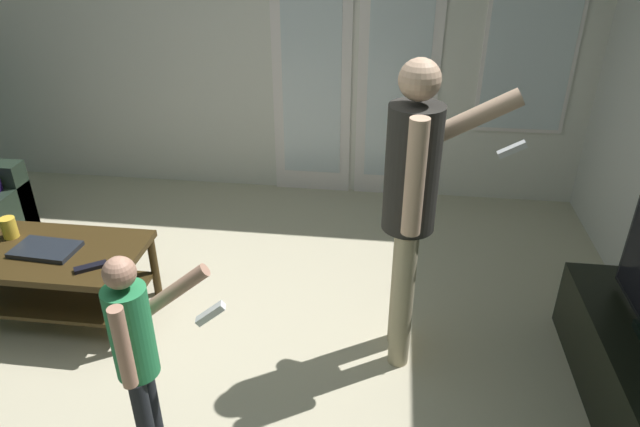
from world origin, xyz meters
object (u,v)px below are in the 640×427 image
object	(u,v)px
cup_by_laptop	(9,228)
tv_remote_black	(91,267)
person_adult	(413,194)
coffee_table	(59,269)
laptop_closed	(45,249)
person_child	(138,349)

from	to	relation	value
cup_by_laptop	tv_remote_black	world-z (taller)	cup_by_laptop
person_adult	cup_by_laptop	bearing A→B (deg)	175.71
person_adult	tv_remote_black	xyz separation A→B (m)	(-1.70, -0.08, -0.51)
coffee_table	tv_remote_black	size ratio (longest dim) A/B	5.79
coffee_table	cup_by_laptop	world-z (taller)	cup_by_laptop
laptop_closed	tv_remote_black	distance (m)	0.37
person_child	tv_remote_black	size ratio (longest dim) A/B	6.32
laptop_closed	tv_remote_black	xyz separation A→B (m)	(0.34, -0.13, -0.00)
laptop_closed	person_adult	bearing A→B (deg)	2.27
person_adult	tv_remote_black	bearing A→B (deg)	-177.14
laptop_closed	cup_by_laptop	xyz separation A→B (m)	(-0.29, 0.13, 0.05)
cup_by_laptop	coffee_table	bearing A→B (deg)	-18.86
coffee_table	laptop_closed	xyz separation A→B (m)	(-0.04, -0.01, 0.14)
person_adult	laptop_closed	bearing A→B (deg)	178.61
cup_by_laptop	person_child	bearing A→B (deg)	-39.40
coffee_table	tv_remote_black	xyz separation A→B (m)	(0.30, -0.15, 0.14)
person_adult	person_child	size ratio (longest dim) A/B	1.52
coffee_table	tv_remote_black	world-z (taller)	tv_remote_black
person_adult	coffee_table	bearing A→B (deg)	178.26
laptop_closed	person_child	bearing A→B (deg)	-39.54
coffee_table	cup_by_laptop	xyz separation A→B (m)	(-0.33, 0.11, 0.19)
coffee_table	person_adult	xyz separation A→B (m)	(2.00, -0.06, 0.65)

